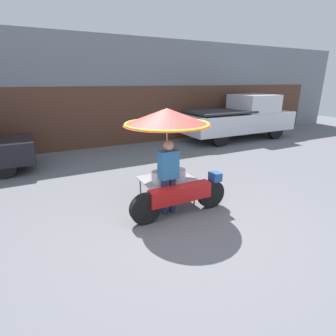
% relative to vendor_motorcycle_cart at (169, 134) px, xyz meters
% --- Properties ---
extents(ground_plane, '(36.00, 36.00, 0.00)m').
position_rel_vendor_motorcycle_cart_xyz_m(ground_plane, '(-0.09, -0.59, -1.57)').
color(ground_plane, slate).
extents(shopfront_building, '(28.00, 2.06, 4.30)m').
position_rel_vendor_motorcycle_cart_xyz_m(shopfront_building, '(-0.09, 7.05, 0.56)').
color(shopfront_building, gray).
rests_on(shopfront_building, ground).
extents(vendor_motorcycle_cart, '(2.12, 1.77, 2.09)m').
position_rel_vendor_motorcycle_cart_xyz_m(vendor_motorcycle_cart, '(0.00, 0.00, 0.00)').
color(vendor_motorcycle_cart, black).
rests_on(vendor_motorcycle_cart, ground).
extents(vendor_person, '(0.38, 0.22, 1.52)m').
position_rel_vendor_motorcycle_cart_xyz_m(vendor_person, '(-0.17, -0.30, -0.73)').
color(vendor_person, navy).
rests_on(vendor_person, ground).
extents(pickup_truck, '(5.38, 1.89, 2.00)m').
position_rel_vendor_motorcycle_cart_xyz_m(pickup_truck, '(6.18, 4.69, -0.60)').
color(pickup_truck, black).
rests_on(pickup_truck, ground).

